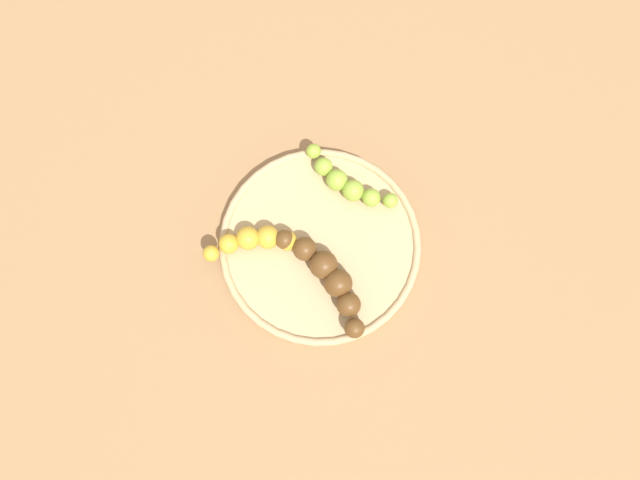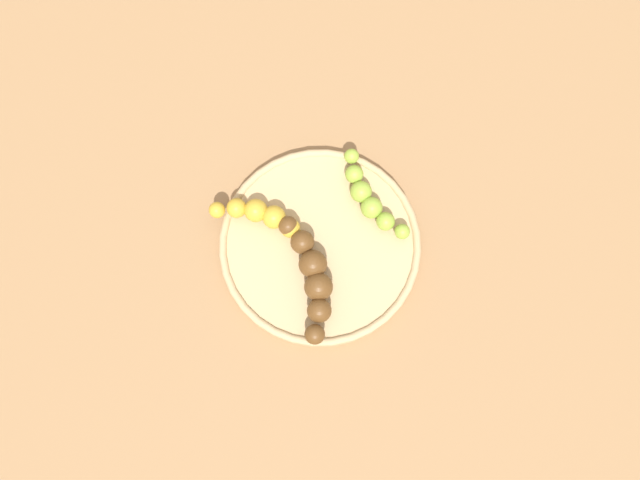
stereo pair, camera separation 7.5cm
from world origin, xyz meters
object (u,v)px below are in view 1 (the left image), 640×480
fruit_bowl (320,245)px  banana_spotted (258,241)px  banana_green (347,183)px  banana_overripe (327,276)px

fruit_bowl → banana_spotted: size_ratio=2.07×
fruit_bowl → banana_green: 0.09m
fruit_bowl → banana_green: (0.07, 0.05, 0.02)m
banana_overripe → banana_green: 0.13m
banana_green → banana_spotted: bearing=-20.6°
fruit_bowl → banana_overripe: banana_overripe is taller
banana_overripe → banana_spotted: size_ratio=1.30×
fruit_bowl → banana_spotted: (-0.07, 0.04, 0.02)m
banana_overripe → banana_green: bearing=40.5°
banana_overripe → banana_green: (0.09, 0.09, -0.00)m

